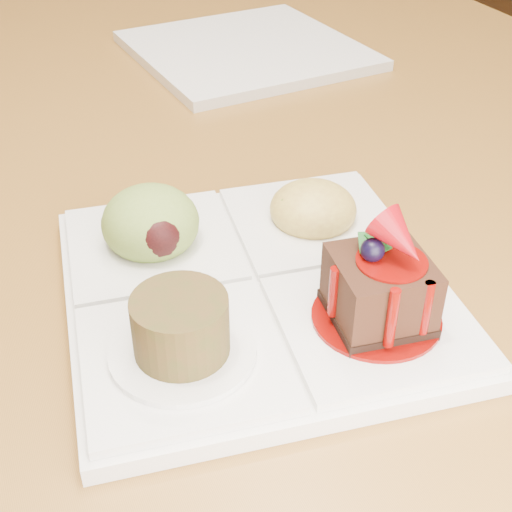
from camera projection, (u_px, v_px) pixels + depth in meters
name	position (u px, v px, depth m)	size (l,w,h in m)	color
ground	(184.00, 456.00, 1.30)	(6.00, 6.00, 0.00)	#543418
dining_table	(153.00, 105.00, 0.90)	(1.00, 1.80, 0.75)	brown
sampler_plate	(252.00, 273.00, 0.47)	(0.28, 0.28, 0.10)	silver
second_plate	(246.00, 50.00, 0.85)	(0.25, 0.25, 0.01)	silver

